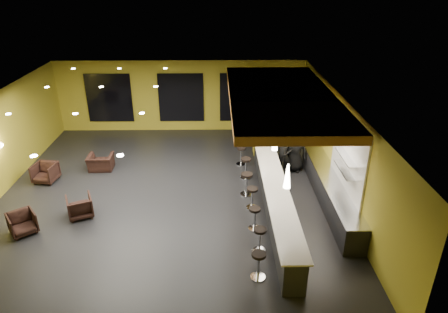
{
  "coord_description": "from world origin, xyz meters",
  "views": [
    {
      "loc": [
        1.78,
        -12.46,
        7.4
      ],
      "look_at": [
        2.0,
        0.5,
        1.3
      ],
      "focal_mm": 32.0,
      "sensor_mm": 36.0,
      "label": 1
    }
  ],
  "objects_px": {
    "armchair_a": "(22,223)",
    "bar_stool_2": "(255,216)",
    "column": "(261,116)",
    "armchair_d": "(101,162)",
    "bar_stool_6": "(241,154)",
    "armchair_c": "(45,173)",
    "bar_stool_0": "(258,262)",
    "pendant_2": "(266,115)",
    "staff_b": "(294,149)",
    "bar_stool_5": "(246,165)",
    "pendant_0": "(287,176)",
    "bar_counter": "(274,197)",
    "pendant_1": "(275,140)",
    "bar_stool_3": "(252,195)",
    "prep_counter": "(329,191)",
    "staff_a": "(283,156)",
    "armchair_b": "(80,206)",
    "bar_stool_4": "(247,181)",
    "bar_stool_1": "(260,237)",
    "staff_c": "(296,150)"
  },
  "relations": [
    {
      "from": "bar_stool_1",
      "to": "staff_c",
      "type": "bearing_deg",
      "value": 69.35
    },
    {
      "from": "bar_stool_2",
      "to": "column",
      "type": "bearing_deg",
      "value": 82.54
    },
    {
      "from": "prep_counter",
      "to": "bar_stool_5",
      "type": "relative_size",
      "value": 7.14
    },
    {
      "from": "bar_counter",
      "to": "bar_stool_6",
      "type": "height_order",
      "value": "bar_counter"
    },
    {
      "from": "bar_counter",
      "to": "bar_stool_0",
      "type": "bearing_deg",
      "value": -104.29
    },
    {
      "from": "armchair_c",
      "to": "bar_stool_0",
      "type": "bearing_deg",
      "value": -26.38
    },
    {
      "from": "pendant_2",
      "to": "armchair_c",
      "type": "relative_size",
      "value": 0.85
    },
    {
      "from": "pendant_2",
      "to": "staff_a",
      "type": "height_order",
      "value": "pendant_2"
    },
    {
      "from": "bar_stool_5",
      "to": "bar_counter",
      "type": "bearing_deg",
      "value": -71.07
    },
    {
      "from": "pendant_2",
      "to": "bar_stool_5",
      "type": "distance_m",
      "value": 2.1
    },
    {
      "from": "bar_stool_2",
      "to": "bar_stool_4",
      "type": "distance_m",
      "value": 2.1
    },
    {
      "from": "armchair_a",
      "to": "bar_stool_2",
      "type": "xyz_separation_m",
      "value": [
        7.14,
        0.08,
        0.14
      ]
    },
    {
      "from": "bar_stool_6",
      "to": "pendant_2",
      "type": "bearing_deg",
      "value": -27.86
    },
    {
      "from": "armchair_d",
      "to": "bar_counter",
      "type": "bearing_deg",
      "value": 153.6
    },
    {
      "from": "pendant_1",
      "to": "bar_stool_3",
      "type": "height_order",
      "value": "pendant_1"
    },
    {
      "from": "prep_counter",
      "to": "staff_a",
      "type": "relative_size",
      "value": 3.42
    },
    {
      "from": "pendant_1",
      "to": "armchair_a",
      "type": "relative_size",
      "value": 0.91
    },
    {
      "from": "column",
      "to": "armchair_b",
      "type": "xyz_separation_m",
      "value": [
        -6.41,
        -4.86,
        -1.39
      ]
    },
    {
      "from": "armchair_d",
      "to": "bar_stool_6",
      "type": "relative_size",
      "value": 1.26
    },
    {
      "from": "armchair_b",
      "to": "bar_stool_1",
      "type": "xyz_separation_m",
      "value": [
        5.72,
        -1.93,
        0.13
      ]
    },
    {
      "from": "armchair_b",
      "to": "bar_stool_6",
      "type": "relative_size",
      "value": 1.02
    },
    {
      "from": "staff_a",
      "to": "armchair_b",
      "type": "bearing_deg",
      "value": -152.18
    },
    {
      "from": "staff_a",
      "to": "armchair_b",
      "type": "xyz_separation_m",
      "value": [
        -7.07,
        -2.7,
        -0.52
      ]
    },
    {
      "from": "prep_counter",
      "to": "bar_stool_5",
      "type": "distance_m",
      "value": 3.31
    },
    {
      "from": "column",
      "to": "armchair_d",
      "type": "relative_size",
      "value": 3.57
    },
    {
      "from": "pendant_0",
      "to": "bar_stool_0",
      "type": "xyz_separation_m",
      "value": [
        -0.83,
        -1.28,
        -1.84
      ]
    },
    {
      "from": "bar_stool_2",
      "to": "pendant_0",
      "type": "bearing_deg",
      "value": -50.81
    },
    {
      "from": "bar_stool_6",
      "to": "pendant_0",
      "type": "bearing_deg",
      "value": -80.61
    },
    {
      "from": "armchair_a",
      "to": "armchair_b",
      "type": "height_order",
      "value": "armchair_b"
    },
    {
      "from": "armchair_c",
      "to": "bar_stool_6",
      "type": "bearing_deg",
      "value": 19.09
    },
    {
      "from": "pendant_0",
      "to": "bar_stool_0",
      "type": "bearing_deg",
      "value": -123.16
    },
    {
      "from": "bar_counter",
      "to": "bar_stool_6",
      "type": "bearing_deg",
      "value": 104.59
    },
    {
      "from": "bar_counter",
      "to": "bar_stool_4",
      "type": "distance_m",
      "value": 1.32
    },
    {
      "from": "armchair_a",
      "to": "armchair_d",
      "type": "relative_size",
      "value": 0.78
    },
    {
      "from": "pendant_0",
      "to": "armchair_a",
      "type": "xyz_separation_m",
      "value": [
        -7.88,
        0.83,
        -2.0
      ]
    },
    {
      "from": "armchair_b",
      "to": "bar_stool_4",
      "type": "height_order",
      "value": "bar_stool_4"
    },
    {
      "from": "pendant_2",
      "to": "bar_stool_1",
      "type": "height_order",
      "value": "pendant_2"
    },
    {
      "from": "pendant_1",
      "to": "staff_a",
      "type": "bearing_deg",
      "value": 71.29
    },
    {
      "from": "bar_stool_3",
      "to": "armchair_b",
      "type": "bearing_deg",
      "value": -176.25
    },
    {
      "from": "pendant_2",
      "to": "bar_stool_1",
      "type": "distance_m",
      "value": 5.55
    },
    {
      "from": "armchair_b",
      "to": "staff_c",
      "type": "bearing_deg",
      "value": 179.0
    },
    {
      "from": "bar_stool_0",
      "to": "bar_stool_4",
      "type": "xyz_separation_m",
      "value": [
        -0.02,
        4.28,
        0.04
      ]
    },
    {
      "from": "bar_stool_4",
      "to": "bar_stool_3",
      "type": "bearing_deg",
      "value": -81.55
    },
    {
      "from": "pendant_1",
      "to": "bar_stool_4",
      "type": "bearing_deg",
      "value": 149.44
    },
    {
      "from": "column",
      "to": "bar_stool_0",
      "type": "relative_size",
      "value": 4.42
    },
    {
      "from": "pendant_0",
      "to": "bar_stool_1",
      "type": "relative_size",
      "value": 0.91
    },
    {
      "from": "bar_counter",
      "to": "bar_stool_4",
      "type": "relative_size",
      "value": 9.37
    },
    {
      "from": "armchair_d",
      "to": "bar_stool_1",
      "type": "height_order",
      "value": "bar_stool_1"
    },
    {
      "from": "staff_b",
      "to": "armchair_c",
      "type": "bearing_deg",
      "value": -170.81
    },
    {
      "from": "armchair_b",
      "to": "bar_stool_0",
      "type": "bearing_deg",
      "value": 128.07
    }
  ]
}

